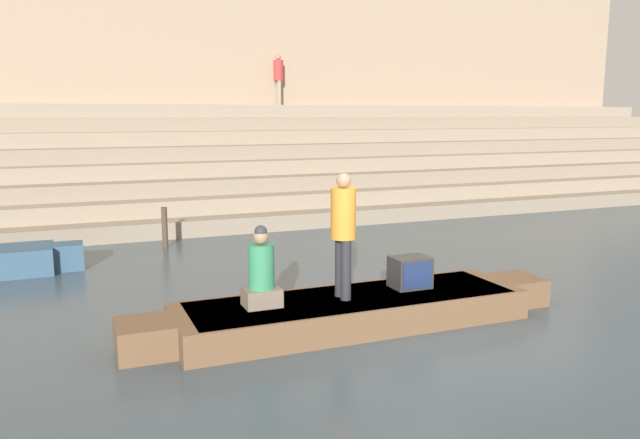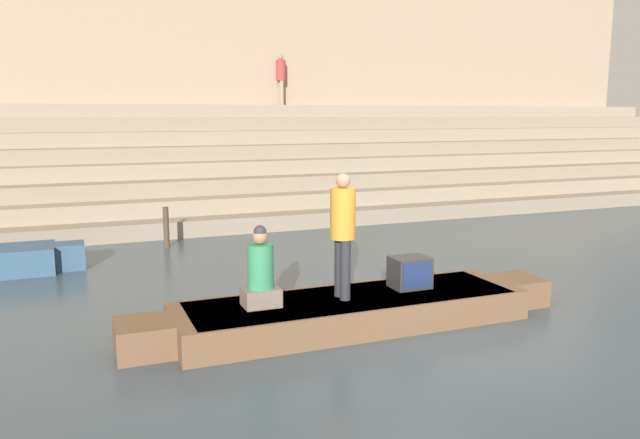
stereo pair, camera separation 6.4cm
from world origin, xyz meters
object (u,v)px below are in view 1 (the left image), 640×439
rowboat_main (353,310)px  person_standing (343,227)px  person_on_steps (278,76)px  person_rowing (261,274)px  tv_set (410,272)px  mooring_post (165,228)px

rowboat_main → person_standing: person_standing is taller
person_standing → person_on_steps: size_ratio=1.04×
person_rowing → rowboat_main: bearing=12.9°
rowboat_main → tv_set: 1.07m
person_standing → tv_set: bearing=-2.2°
person_standing → person_on_steps: 13.24m
rowboat_main → person_on_steps: (3.16, 12.54, 3.95)m
tv_set → mooring_post: mooring_post is taller
rowboat_main → person_standing: size_ratio=3.67×
person_rowing → mooring_post: person_rowing is taller
person_standing → tv_set: person_standing is taller
person_standing → mooring_post: (-1.50, 6.14, -0.94)m
person_standing → mooring_post: person_standing is taller
person_rowing → tv_set: size_ratio=1.98×
rowboat_main → person_rowing: (-1.29, 0.08, 0.62)m
tv_set → mooring_post: bearing=107.7°
person_rowing → tv_set: 2.28m
person_rowing → person_on_steps: person_on_steps is taller
rowboat_main → person_rowing: 1.43m
person_standing → tv_set: 1.37m
person_rowing → mooring_post: (-0.35, 6.08, -0.38)m
tv_set → person_on_steps: size_ratio=0.33×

